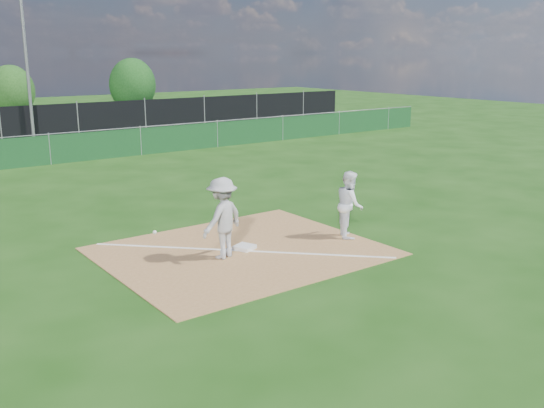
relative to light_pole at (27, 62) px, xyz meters
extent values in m
plane|color=#16400D|center=(-1.50, -12.70, -4.00)|extent=(90.00, 90.00, 0.00)
cube|color=#9A6D3D|center=(-1.50, -21.70, -3.99)|extent=(6.00, 5.00, 0.02)
cube|color=white|center=(-1.50, -21.70, -3.98)|extent=(5.01, 5.01, 0.01)
cube|color=#0F3A19|center=(-1.50, -7.70, -3.40)|extent=(44.00, 0.05, 1.20)
cube|color=black|center=(-1.50, 0.30, -3.10)|extent=(46.00, 0.04, 1.80)
cylinder|color=slate|center=(0.00, 0.00, 0.00)|extent=(0.16, 0.16, 8.00)
cube|color=silver|center=(-1.37, -21.63, -3.94)|extent=(0.54, 0.54, 0.09)
imported|color=#BBBBBE|center=(-2.07, -21.82, -3.08)|extent=(1.32, 1.01, 1.81)
sphere|color=white|center=(-3.81, -22.06, -3.03)|extent=(0.08, 0.08, 0.08)
imported|color=white|center=(1.31, -22.30, -3.17)|extent=(0.97, 1.02, 1.66)
imported|color=black|center=(1.70, 4.10, -3.36)|extent=(4.60, 2.70, 1.25)
cylinder|color=#382316|center=(2.01, 11.89, -3.48)|extent=(0.24, 0.24, 1.03)
ellipsoid|color=#1B4714|center=(2.01, 11.89, -2.11)|extent=(3.10, 3.10, 3.56)
cylinder|color=#382316|center=(10.42, 10.72, -3.42)|extent=(0.24, 0.24, 1.15)
ellipsoid|color=#134212|center=(10.42, 10.72, -1.89)|extent=(3.46, 3.46, 3.97)
camera|label=1|loc=(-8.85, -32.74, 0.44)|focal=40.00mm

